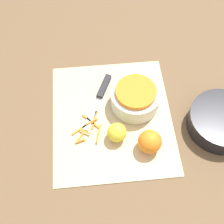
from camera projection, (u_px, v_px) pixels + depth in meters
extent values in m
plane|color=brown|center=(112.00, 118.00, 1.00)|extent=(4.00, 4.00, 0.00)
cube|color=#CCB284|center=(112.00, 117.00, 1.00)|extent=(0.43, 0.38, 0.01)
cylinder|color=silver|center=(135.00, 98.00, 0.99)|extent=(0.16, 0.16, 0.06)
cylinder|color=orange|center=(136.00, 92.00, 0.96)|extent=(0.13, 0.13, 0.02)
cylinder|color=black|center=(221.00, 121.00, 0.96)|extent=(0.20, 0.20, 0.06)
cube|color=#232328|center=(104.00, 86.00, 1.04)|extent=(0.09, 0.06, 0.02)
cube|color=#B2B2B7|center=(92.00, 114.00, 1.00)|extent=(0.12, 0.07, 0.00)
sphere|color=orange|center=(150.00, 142.00, 0.91)|extent=(0.07, 0.07, 0.07)
sphere|color=yellow|center=(117.00, 132.00, 0.93)|extent=(0.06, 0.06, 0.06)
cube|color=orange|center=(94.00, 120.00, 0.99)|extent=(0.06, 0.02, 0.00)
cube|color=orange|center=(80.00, 141.00, 0.94)|extent=(0.01, 0.03, 0.00)
cube|color=orange|center=(80.00, 137.00, 0.95)|extent=(0.03, 0.03, 0.00)
cube|color=orange|center=(91.00, 122.00, 0.98)|extent=(0.02, 0.04, 0.00)
cube|color=orange|center=(99.00, 133.00, 0.96)|extent=(0.06, 0.02, 0.00)
cube|color=orange|center=(85.00, 132.00, 0.96)|extent=(0.02, 0.03, 0.00)
cube|color=orange|center=(91.00, 121.00, 0.98)|extent=(0.06, 0.05, 0.00)
cube|color=orange|center=(81.00, 128.00, 0.97)|extent=(0.04, 0.06, 0.00)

